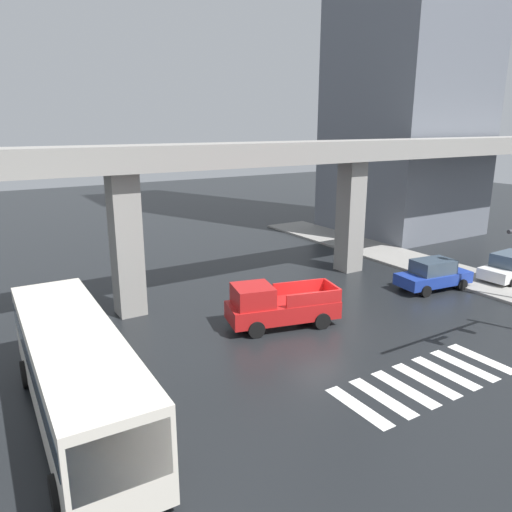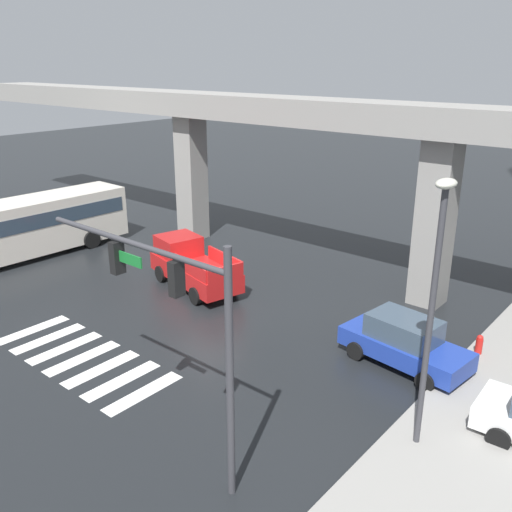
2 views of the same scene
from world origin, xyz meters
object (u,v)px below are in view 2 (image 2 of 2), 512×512
Objects in this scene: pickup_truck at (192,265)px; city_bus at (25,225)px; fire_hydrant at (479,346)px; traffic_signal_mast at (175,305)px; street_lamp_near_corner at (434,289)px; sedan_blue at (404,342)px.

city_bus is (-9.42, -2.79, 0.73)m from pickup_truck.
fire_hydrant is at bearing 12.19° from city_bus.
traffic_signal_mast reaches higher than fire_hydrant.
city_bus reaches higher than pickup_truck.
street_lamp_near_corner reaches higher than traffic_signal_mast.
fire_hydrant is (1.78, 2.13, -0.42)m from sedan_blue.
pickup_truck is 6.36× the size of fire_hydrant.
pickup_truck is 12.44m from fire_hydrant.
pickup_truck reaches higher than sedan_blue.
fire_hydrant is at bearing 8.79° from pickup_truck.
street_lamp_near_corner reaches higher than city_bus.
pickup_truck is 9.85m from city_bus.
sedan_blue is 9.06m from traffic_signal_mast.
traffic_signal_mast reaches higher than city_bus.
sedan_blue is 5.63m from street_lamp_near_corner.
traffic_signal_mast is at bearing -17.20° from city_bus.
city_bus is 2.42× the size of sedan_blue.
fire_hydrant is (-0.40, 5.77, -4.13)m from street_lamp_near_corner.
traffic_signal_mast is (8.35, -8.29, 3.40)m from pickup_truck.
street_lamp_near_corner is at bearing 45.51° from traffic_signal_mast.
street_lamp_near_corner reaches higher than pickup_truck.
pickup_truck is 0.83× the size of traffic_signal_mast.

